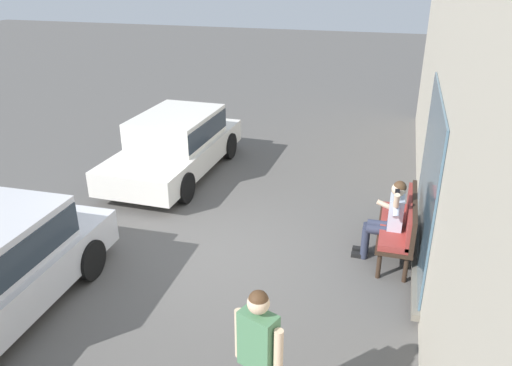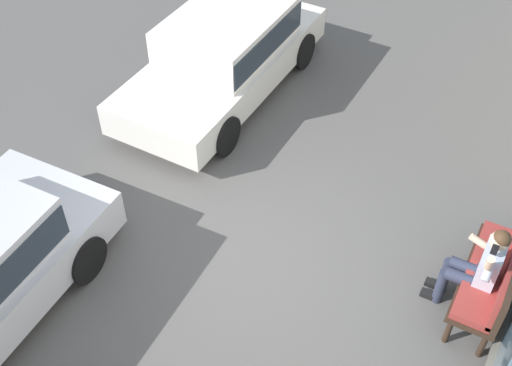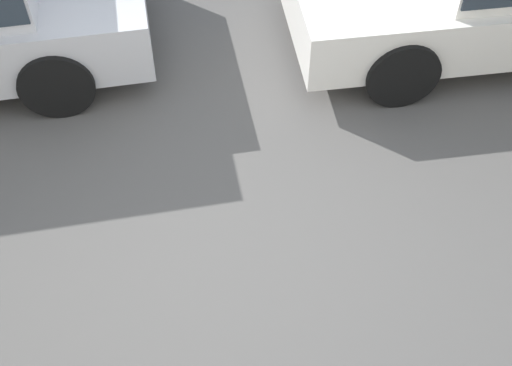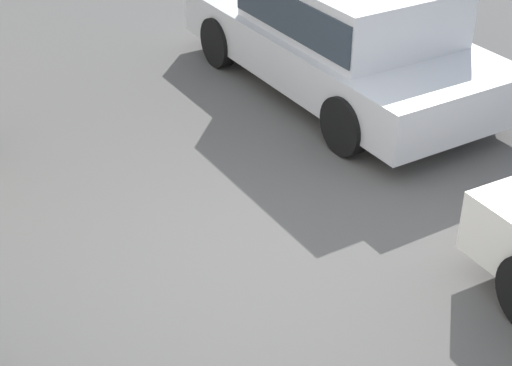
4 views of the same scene
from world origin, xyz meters
The scene contains 2 objects.
ground_plane centered at (0.00, 0.00, 0.00)m, with size 60.00×60.00×0.00m, color #565451.
parked_car_mid centered at (2.43, -2.42, 0.76)m, with size 4.27×2.00×1.39m.
Camera 4 is at (-4.42, 2.60, 3.90)m, focal length 55.00 mm.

